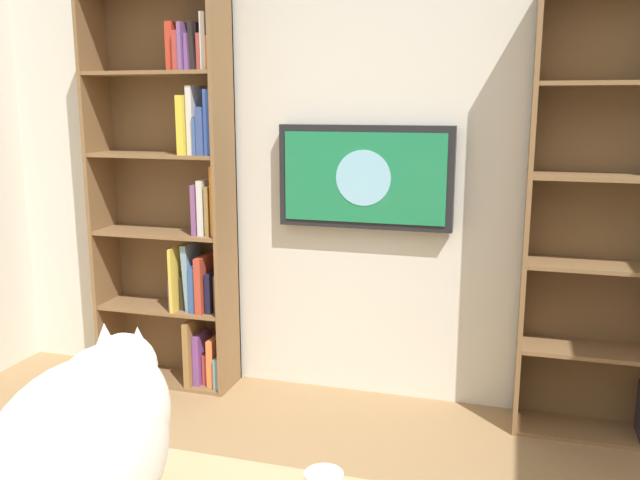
% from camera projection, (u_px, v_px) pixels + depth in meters
% --- Properties ---
extents(wall_back, '(4.52, 0.06, 2.70)m').
position_uv_depth(wall_back, '(379.00, 147.00, 3.47)').
color(wall_back, silver).
rests_on(wall_back, ground).
extents(bookshelf_right, '(0.78, 0.28, 2.17)m').
position_uv_depth(bookshelf_right, '(179.00, 201.00, 3.67)').
color(bookshelf_right, brown).
rests_on(bookshelf_right, ground).
extents(wall_mounted_tv, '(0.91, 0.07, 0.53)m').
position_uv_depth(wall_mounted_tv, '(365.00, 177.00, 3.44)').
color(wall_mounted_tv, black).
extents(cat, '(0.28, 0.57, 0.39)m').
position_uv_depth(cat, '(89.00, 442.00, 1.26)').
color(cat, white).
rests_on(cat, desk).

